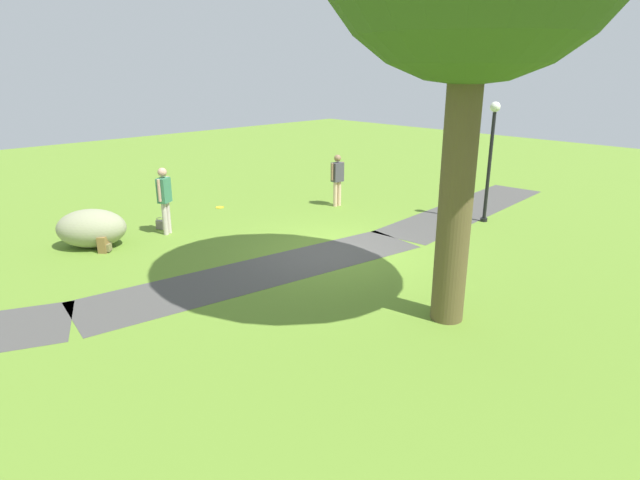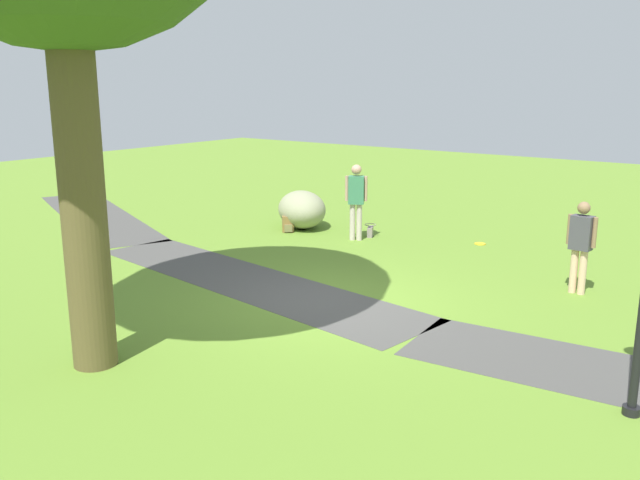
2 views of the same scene
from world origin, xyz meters
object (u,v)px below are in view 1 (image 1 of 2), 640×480
Objects in this scene: woman_with_handbag at (164,196)px; man_near_boulder at (337,177)px; frisbee_on_grass at (220,207)px; lamp_post at (491,149)px; lawn_boulder at (92,228)px; backpack_by_boulder at (104,244)px; handbag_on_grass at (162,224)px.

woman_with_handbag is 5.55m from man_near_boulder.
lamp_post is at bearing 124.98° from frisbee_on_grass.
man_near_boulder reaches higher than lawn_boulder.
backpack_by_boulder is (7.28, -0.83, -0.77)m from man_near_boulder.
frisbee_on_grass is at bearing -152.25° from woman_with_handbag.
lamp_post reaches higher than lawn_boulder.
backpack_by_boulder is 1.54× the size of frisbee_on_grass.
handbag_on_grass is at bearing -175.14° from lawn_boulder.
backpack_by_boulder is (1.84, 0.27, -0.86)m from woman_with_handbag.
man_near_boulder reaches higher than handbag_on_grass.
lawn_boulder is 7.89× the size of frisbee_on_grass.
lawn_boulder is 2.00m from handbag_on_grass.
frisbee_on_grass is (-4.44, -1.02, -0.47)m from lawn_boulder.
man_near_boulder is 7.37m from backpack_by_boulder.
frisbee_on_grass is (2.87, -2.46, -0.95)m from man_near_boulder.
man_near_boulder is at bearing 168.49° from woman_with_handbag.
woman_with_handbag is at bearing 79.02° from handbag_on_grass.
lamp_post is at bearing 150.87° from backpack_by_boulder.
man_near_boulder is at bearing 139.45° from frisbee_on_grass.
man_near_boulder reaches higher than backpack_by_boulder.
lamp_post is 8.50× the size of backpack_by_boulder.
lawn_boulder is 4.58m from frisbee_on_grass.
handbag_on_grass is (5.34, -1.61, -0.82)m from man_near_boulder.
backpack_by_boulder is (9.09, -5.07, -1.91)m from lamp_post.
backpack_by_boulder reaches higher than handbag_on_grass.
woman_with_handbag reaches higher than lawn_boulder.
man_near_boulder is at bearing -66.87° from lamp_post.
frisbee_on_grass is at bearing -167.06° from lawn_boulder.
man_near_boulder is at bearing 168.86° from lawn_boulder.
lawn_boulder is (9.12, -5.67, -1.63)m from lamp_post.
lamp_post reaches higher than frisbee_on_grass.
woman_with_handbag is at bearing -171.58° from backpack_by_boulder.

